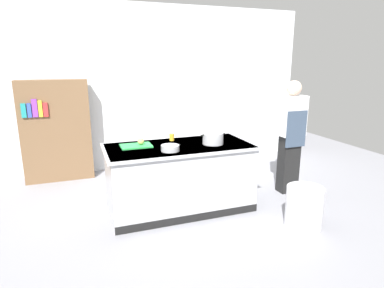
{
  "coord_description": "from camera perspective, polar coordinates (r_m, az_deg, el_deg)",
  "views": [
    {
      "loc": [
        -1.27,
        -3.99,
        1.99
      ],
      "look_at": [
        0.25,
        0.2,
        0.85
      ],
      "focal_mm": 30.36,
      "sensor_mm": 36.0,
      "label": 1
    }
  ],
  "objects": [
    {
      "name": "bookshelf",
      "position": [
        5.9,
        -22.71,
        2.11
      ],
      "size": [
        1.1,
        0.31,
        1.7
      ],
      "color": "brown",
      "rests_on": "ground_plane"
    },
    {
      "name": "juice_cup",
      "position": [
        4.58,
        -3.57,
        1.21
      ],
      "size": [
        0.07,
        0.07,
        0.1
      ],
      "primitive_type": "cylinder",
      "color": "yellow",
      "rests_on": "counter_island"
    },
    {
      "name": "onion",
      "position": [
        4.33,
        -8.97,
        0.47
      ],
      "size": [
        0.09,
        0.09,
        0.09
      ],
      "primitive_type": "sphere",
      "color": "tan",
      "rests_on": "cutting_board"
    },
    {
      "name": "back_wall",
      "position": [
        6.24,
        -8.28,
        9.69
      ],
      "size": [
        6.4,
        0.12,
        3.0
      ],
      "primitive_type": "cube",
      "color": "silver",
      "rests_on": "ground_plane"
    },
    {
      "name": "cutting_board",
      "position": [
        4.32,
        -9.8,
        -0.32
      ],
      "size": [
        0.4,
        0.28,
        0.02
      ],
      "primitive_type": "cube",
      "color": "green",
      "rests_on": "counter_island"
    },
    {
      "name": "stock_pot",
      "position": [
        4.39,
        3.7,
        1.01
      ],
      "size": [
        0.34,
        0.28,
        0.16
      ],
      "color": "#B7BABF",
      "rests_on": "counter_island"
    },
    {
      "name": "person_chef",
      "position": [
        5.12,
        16.95,
        1.6
      ],
      "size": [
        0.38,
        0.25,
        1.72
      ],
      "rotation": [
        0.0,
        0.0,
        1.45
      ],
      "color": "black",
      "rests_on": "ground_plane"
    },
    {
      "name": "ground_plane",
      "position": [
        4.63,
        -2.1,
        -11.09
      ],
      "size": [
        10.0,
        10.0,
        0.0
      ],
      "primitive_type": "plane",
      "color": "gray"
    },
    {
      "name": "counter_island",
      "position": [
        4.45,
        -2.15,
        -5.68
      ],
      "size": [
        1.98,
        0.98,
        0.9
      ],
      "color": "#B7BABF",
      "rests_on": "ground_plane"
    },
    {
      "name": "trash_bin",
      "position": [
        4.28,
        19.11,
        -10.4
      ],
      "size": [
        0.45,
        0.45,
        0.51
      ],
      "primitive_type": "cylinder",
      "color": "silver",
      "rests_on": "ground_plane"
    },
    {
      "name": "mixing_bowl",
      "position": [
        4.05,
        -3.85,
        -0.71
      ],
      "size": [
        0.23,
        0.23,
        0.08
      ],
      "primitive_type": "cylinder",
      "color": "#B7BABF",
      "rests_on": "counter_island"
    }
  ]
}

